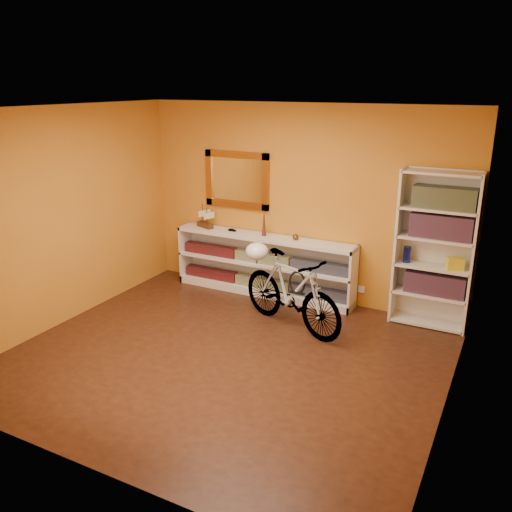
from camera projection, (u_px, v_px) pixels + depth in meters
The scene contains 24 objects.
floor at pixel (227, 357), 5.79m from camera, with size 4.50×4.00×0.01m, color black.
ceiling at pixel (222, 109), 4.97m from camera, with size 4.50×4.00×0.01m, color silver.
back_wall at pixel (301, 204), 7.07m from camera, with size 4.50×0.01×2.60m, color #BD711C.
left_wall at pixel (62, 218), 6.36m from camera, with size 0.01×4.00×2.60m, color #BD711C.
right_wall at pixel (460, 278), 4.40m from camera, with size 0.01×4.00×2.60m, color #BD711C.
gilt_mirror at pixel (237, 180), 7.38m from camera, with size 0.98×0.06×0.78m, color #985B1B.
wall_socket at pixel (361, 289), 6.99m from camera, with size 0.09×0.01×0.09m, color silver.
console_unit at pixel (264, 265), 7.38m from camera, with size 2.60×0.35×0.85m, color silver, non-canonical shape.
cd_row_lower at pixel (263, 283), 7.45m from camera, with size 2.50×0.13×0.14m, color black.
cd_row_upper at pixel (263, 258), 7.33m from camera, with size 2.50×0.13×0.14m, color navy.
model_ship at pixel (205, 216), 7.61m from camera, with size 0.28×0.11×0.34m, color #392010, non-canonical shape.
toy_car at pixel (232, 231), 7.47m from camera, with size 0.00×0.00×0.00m, color black.
bronze_ornament at pixel (264, 222), 7.19m from camera, with size 0.06×0.06×0.37m, color brown.
decorative_orb at pixel (296, 237), 7.03m from camera, with size 0.08×0.08×0.08m, color brown.
bookcase at pixel (434, 251), 6.27m from camera, with size 0.90×0.30×1.90m, color silver, non-canonical shape.
book_row_a at pixel (435, 283), 6.38m from camera, with size 0.70×0.22×0.26m, color maroon.
book_row_b at pixel (442, 226), 6.16m from camera, with size 0.70×0.22×0.28m, color maroon.
book_row_c at pixel (445, 198), 6.05m from camera, with size 0.70×0.22×0.25m, color #173F51.
travel_mug at pixel (407, 254), 6.42m from camera, with size 0.09×0.09×0.20m, color navy.
red_tin at pixel (423, 198), 6.19m from camera, with size 0.15×0.15×0.19m, color maroon.
yellow_bag at pixel (455, 264), 6.17m from camera, with size 0.18×0.12×0.14m, color yellow.
bicycle at pixel (291, 291), 6.33m from camera, with size 1.60×0.41×0.94m, color silver.
helmet at pixel (257, 251), 6.65m from camera, with size 0.29×0.28×0.22m, color white.
u_lock at pixel (297, 283), 6.22m from camera, with size 0.21×0.21×0.02m, color black.
Camera 1 is at (2.64, -4.44, 2.85)m, focal length 37.38 mm.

